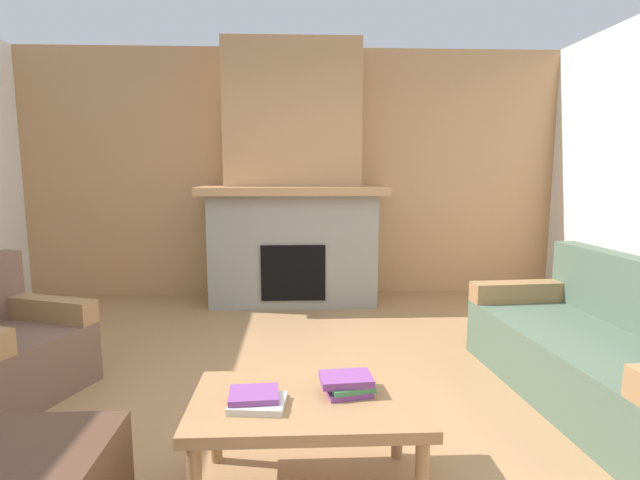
% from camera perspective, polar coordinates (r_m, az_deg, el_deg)
% --- Properties ---
extents(ground, '(9.00, 9.00, 0.00)m').
position_cam_1_polar(ground, '(2.93, -3.56, -20.46)').
color(ground, '#9E754C').
extents(wall_back_wood_panel, '(6.00, 0.12, 2.70)m').
position_cam_1_polar(wall_back_wood_panel, '(5.57, -3.11, 7.64)').
color(wall_back_wood_panel, tan).
rests_on(wall_back_wood_panel, ground).
extents(fireplace, '(1.90, 0.82, 2.70)m').
position_cam_1_polar(fireplace, '(5.20, -3.14, 5.55)').
color(fireplace, gray).
rests_on(fireplace, ground).
extents(couch, '(0.97, 1.86, 0.85)m').
position_cam_1_polar(couch, '(3.53, 30.04, -11.40)').
color(couch, '#4C604C').
rests_on(couch, ground).
extents(armchair, '(0.97, 0.97, 0.85)m').
position_cam_1_polar(armchair, '(3.71, -33.12, -10.58)').
color(armchair, brown).
rests_on(armchair, ground).
extents(coffee_table, '(1.00, 0.60, 0.43)m').
position_cam_1_polar(coffee_table, '(2.24, -1.39, -19.09)').
color(coffee_table, '#997047').
rests_on(coffee_table, ground).
extents(book_stack_near_edge, '(0.25, 0.21, 0.05)m').
position_cam_1_polar(book_stack_near_edge, '(2.16, -7.42, -17.88)').
color(book_stack_near_edge, beige).
rests_on(book_stack_near_edge, coffee_table).
extents(book_stack_center, '(0.24, 0.22, 0.08)m').
position_cam_1_polar(book_stack_center, '(2.25, 3.17, -16.28)').
color(book_stack_center, '#7A3D84').
rests_on(book_stack_center, coffee_table).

